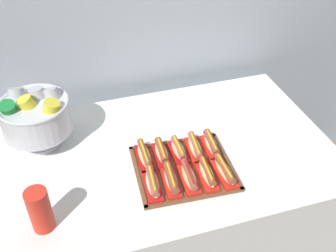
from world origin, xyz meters
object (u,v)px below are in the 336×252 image
(buffet_table, at_px, (162,206))
(hot_dog_2, at_px, (189,177))
(hot_dog_6, at_px, (162,153))
(hot_dog_4, at_px, (224,171))
(hot_dog_9, at_px, (211,145))
(hot_dog_0, at_px, (153,183))
(hot_dog_3, at_px, (207,174))
(hot_dog_5, at_px, (144,156))
(hot_dog_1, at_px, (171,180))
(hot_dog_7, at_px, (178,150))
(cup_stack, at_px, (40,210))
(hot_dog_8, at_px, (195,148))
(serving_tray, at_px, (183,168))
(punch_bowl, at_px, (36,115))

(buffet_table, xyz_separation_m, hot_dog_2, (0.05, -0.22, 0.41))
(hot_dog_2, xyz_separation_m, hot_dog_6, (-0.07, 0.17, 0.00))
(hot_dog_4, bearing_deg, hot_dog_9, 86.63)
(hot_dog_0, distance_m, hot_dog_3, 0.23)
(hot_dog_5, xyz_separation_m, hot_dog_6, (0.07, -0.00, 0.00))
(buffet_table, bearing_deg, hot_dog_1, -95.55)
(hot_dog_9, bearing_deg, hot_dog_1, -147.12)
(hot_dog_7, bearing_deg, hot_dog_1, -117.82)
(hot_dog_0, xyz_separation_m, hot_dog_9, (0.31, 0.15, 0.00))
(hot_dog_7, relative_size, cup_stack, 0.85)
(hot_dog_4, distance_m, hot_dog_8, 0.18)
(hot_dog_5, bearing_deg, hot_dog_1, -68.93)
(hot_dog_4, relative_size, cup_stack, 1.02)
(hot_dog_0, bearing_deg, hot_dog_7, 44.35)
(serving_tray, height_order, hot_dog_2, hot_dog_2)
(hot_dog_3, relative_size, hot_dog_9, 1.06)
(serving_tray, bearing_deg, hot_dog_5, 147.81)
(hot_dog_0, height_order, hot_dog_7, same)
(hot_dog_0, height_order, hot_dog_6, hot_dog_6)
(serving_tray, xyz_separation_m, hot_dog_0, (-0.15, -0.07, 0.03))
(hot_dog_2, bearing_deg, hot_dog_0, 176.63)
(serving_tray, xyz_separation_m, hot_dog_7, (0.00, 0.08, 0.03))
(hot_dog_5, relative_size, cup_stack, 1.01)
(hot_dog_0, distance_m, cup_stack, 0.43)
(hot_dog_9, distance_m, punch_bowl, 0.78)
(hot_dog_5, xyz_separation_m, hot_dog_8, (0.22, -0.01, -0.00))
(hot_dog_1, height_order, hot_dog_2, hot_dog_1)
(serving_tray, distance_m, hot_dog_5, 0.17)
(hot_dog_8, distance_m, punch_bowl, 0.71)
(serving_tray, bearing_deg, hot_dog_3, -51.10)
(hot_dog_8, height_order, hot_dog_9, hot_dog_9)
(hot_dog_1, bearing_deg, hot_dog_3, -3.37)
(buffet_table, distance_m, hot_dog_4, 0.51)
(serving_tray, distance_m, cup_stack, 0.60)
(buffet_table, bearing_deg, hot_dog_4, -48.32)
(hot_dog_1, bearing_deg, hot_dog_0, 176.63)
(hot_dog_0, height_order, hot_dog_3, hot_dog_3)
(hot_dog_0, bearing_deg, hot_dog_2, -3.37)
(serving_tray, distance_m, hot_dog_1, 0.12)
(serving_tray, xyz_separation_m, hot_dog_3, (0.07, -0.09, 0.03))
(hot_dog_8, bearing_deg, serving_tray, -135.65)
(hot_dog_6, bearing_deg, hot_dog_7, -3.37)
(hot_dog_4, relative_size, hot_dog_7, 1.20)
(hot_dog_4, bearing_deg, hot_dog_2, 176.63)
(buffet_table, height_order, hot_dog_5, hot_dog_5)
(hot_dog_5, relative_size, hot_dog_7, 1.19)
(hot_dog_2, height_order, hot_dog_9, hot_dog_9)
(hot_dog_6, distance_m, hot_dog_9, 0.23)
(hot_dog_5, distance_m, hot_dog_8, 0.23)
(hot_dog_2, distance_m, cup_stack, 0.58)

